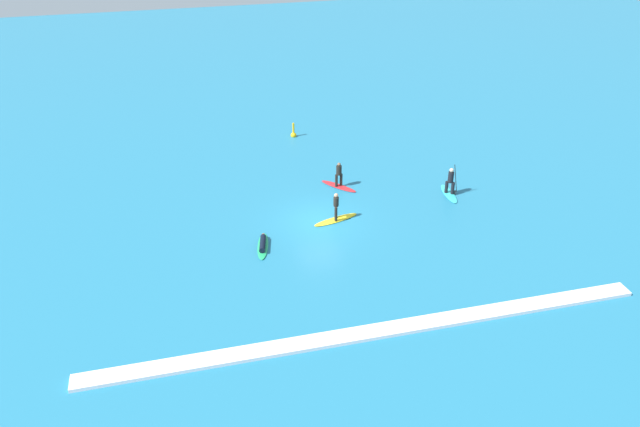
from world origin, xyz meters
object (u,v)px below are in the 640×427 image
(surfer_on_teal_board, at_px, (450,187))
(marker_buoy, at_px, (294,134))
(surfer_on_yellow_board, at_px, (336,213))
(surfer_on_red_board, at_px, (339,180))
(surfer_on_green_board, at_px, (263,245))

(surfer_on_teal_board, xyz_separation_m, marker_buoy, (-7.60, 11.36, -0.31))
(marker_buoy, bearing_deg, surfer_on_yellow_board, -90.69)
(surfer_on_yellow_board, xyz_separation_m, surfer_on_teal_board, (7.75, 1.33, 0.04))
(surfer_on_red_board, bearing_deg, surfer_on_yellow_board, 122.70)
(surfer_on_teal_board, bearing_deg, surfer_on_green_board, -70.61)
(surfer_on_green_board, height_order, surfer_on_red_board, surfer_on_red_board)
(surfer_on_green_board, relative_size, marker_buoy, 2.25)
(surfer_on_teal_board, bearing_deg, surfer_on_red_board, -107.14)
(surfer_on_yellow_board, relative_size, marker_buoy, 2.44)
(surfer_on_teal_board, height_order, marker_buoy, surfer_on_teal_board)
(surfer_on_red_board, distance_m, marker_buoy, 8.77)
(surfer_on_green_board, xyz_separation_m, surfer_on_yellow_board, (4.61, 1.77, 0.32))
(surfer_on_green_board, bearing_deg, surfer_on_yellow_board, -56.76)
(surfer_on_teal_board, height_order, surfer_on_red_board, surfer_on_teal_board)
(surfer_on_green_board, xyz_separation_m, marker_buoy, (4.76, 14.46, 0.06))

